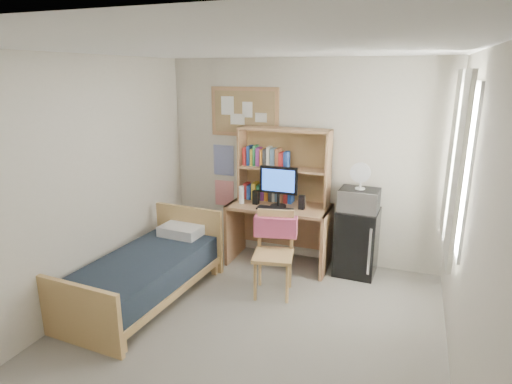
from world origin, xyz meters
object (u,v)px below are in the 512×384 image
(bulletin_board, at_px, (245,112))
(monitor, at_px, (279,187))
(speaker_left, at_px, (256,197))
(desk_fan, at_px, (361,177))
(mini_fridge, at_px, (357,242))
(microwave, at_px, (359,200))
(desk, at_px, (279,235))
(speaker_right, at_px, (302,202))
(bed, at_px, (145,279))
(desk_chair, at_px, (273,255))

(bulletin_board, bearing_deg, monitor, -32.68)
(monitor, height_order, speaker_left, monitor)
(desk_fan, bearing_deg, speaker_left, -172.13)
(mini_fridge, height_order, monitor, monitor)
(monitor, bearing_deg, microwave, 7.13)
(desk, relative_size, desk_fan, 4.37)
(bulletin_board, relative_size, speaker_right, 5.47)
(bed, xyz_separation_m, desk_fan, (2.07, 1.46, 0.99))
(mini_fridge, distance_m, speaker_right, 0.83)
(bulletin_board, height_order, monitor, bulletin_board)
(bulletin_board, xyz_separation_m, bed, (-0.50, -1.72, -1.67))
(bed, relative_size, speaker_left, 10.11)
(bulletin_board, relative_size, speaker_left, 5.32)
(speaker_right, bearing_deg, microwave, 10.26)
(desk, relative_size, speaker_left, 7.22)
(microwave, height_order, desk_fan, desk_fan)
(speaker_left, xyz_separation_m, microwave, (1.27, 0.12, 0.07))
(desk, height_order, desk_fan, desk_fan)
(desk, xyz_separation_m, bed, (-1.10, -1.40, -0.15))
(mini_fridge, xyz_separation_m, speaker_left, (-1.27, -0.14, 0.48))
(speaker_left, distance_m, microwave, 1.28)
(microwave, bearing_deg, bulletin_board, 173.04)
(desk_fan, bearing_deg, bed, -142.18)
(desk, height_order, monitor, monitor)
(mini_fridge, distance_m, speaker_left, 1.37)
(desk_fan, bearing_deg, microwave, 0.00)
(microwave, bearing_deg, bed, -142.18)
(speaker_left, bearing_deg, microwave, 5.46)
(monitor, bearing_deg, bed, -129.06)
(bulletin_board, height_order, speaker_right, bulletin_board)
(bed, bearing_deg, mini_fridge, 38.99)
(desk, height_order, speaker_left, speaker_left)
(desk, xyz_separation_m, desk_chair, (0.18, -0.79, 0.07))
(mini_fridge, relative_size, speaker_left, 4.65)
(bulletin_board, height_order, desk_fan, bulletin_board)
(desk, relative_size, mini_fridge, 1.55)
(desk, height_order, desk_chair, desk_chair)
(speaker_right, bearing_deg, mini_fridge, 11.88)
(speaker_right, height_order, desk_fan, desk_fan)
(bulletin_board, relative_size, bed, 0.53)
(mini_fridge, distance_m, desk_fan, 0.82)
(mini_fridge, bearing_deg, desk, -172.80)
(bed, bearing_deg, speaker_left, 62.74)
(monitor, xyz_separation_m, speaker_right, (0.30, -0.00, -0.17))
(bulletin_board, relative_size, desk_chair, 0.99)
(desk_chair, height_order, bed, desk_chair)
(desk, bearing_deg, desk_chair, -77.13)
(bulletin_board, height_order, microwave, bulletin_board)
(microwave, xyz_separation_m, desk_fan, (0.00, 0.00, 0.28))
(monitor, distance_m, speaker_left, 0.34)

